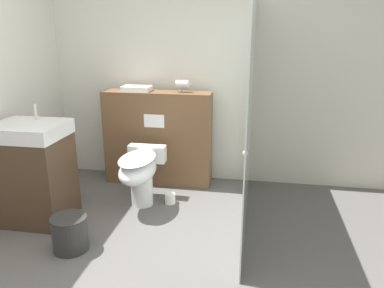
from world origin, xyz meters
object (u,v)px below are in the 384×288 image
object	(u,v)px
hair_drier	(183,85)
toilet	(140,172)
sink_vanity	(34,172)
waste_bin	(70,233)

from	to	relation	value
hair_drier	toilet	bearing A→B (deg)	-115.32
sink_vanity	hair_drier	size ratio (longest dim) A/B	6.40
sink_vanity	hair_drier	xyz separation A→B (m)	(1.15, 1.05, 0.66)
sink_vanity	waste_bin	distance (m)	0.75
toilet	sink_vanity	xyz separation A→B (m)	(-0.85, -0.41, 0.09)
hair_drier	waste_bin	distance (m)	1.87
sink_vanity	waste_bin	bearing A→B (deg)	-38.36
toilet	hair_drier	xyz separation A→B (m)	(0.30, 0.64, 0.76)
hair_drier	sink_vanity	bearing A→B (deg)	-137.73
toilet	hair_drier	bearing A→B (deg)	64.68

